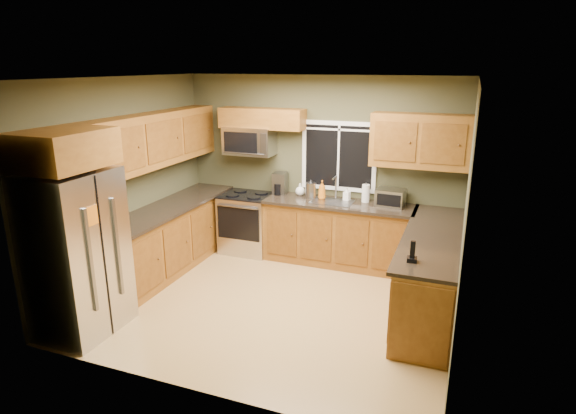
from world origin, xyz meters
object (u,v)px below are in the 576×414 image
Objects in this scene: soap_bottle_c at (300,189)px; refrigerator at (77,254)px; paper_towel_roll at (366,193)px; range at (248,222)px; coffee_maker at (280,184)px; microwave at (249,141)px; toaster_oven at (390,198)px; soap_bottle_a at (322,190)px; cordless_phone at (412,255)px; soap_bottle_b at (347,194)px; kettle at (311,190)px.

refrigerator is at bearing -116.70° from soap_bottle_c.
soap_bottle_c is (-1.00, 0.01, -0.04)m from paper_towel_roll.
soap_bottle_c is (0.80, 0.19, 0.56)m from range.
coffee_maker reaches higher than paper_towel_roll.
microwave is (-0.00, 0.14, 1.26)m from range.
refrigerator is 4.44× the size of toaster_oven.
coffee_maker is (0.48, 0.17, 0.62)m from range.
soap_bottle_a is 2.45m from cordless_phone.
cordless_phone is (0.53, -1.91, -0.05)m from toaster_oven.
microwave is at bearing 178.37° from soap_bottle_a.
soap_bottle_c is (-0.37, 0.09, -0.05)m from soap_bottle_a.
soap_bottle_a is 0.37m from soap_bottle_b.
paper_towel_roll is at bearing 167.11° from toaster_oven.
kettle is 1.48× the size of soap_bottle_b.
range is 2.32× the size of toaster_oven.
paper_towel_roll is at bearing 1.27° from microwave.
paper_towel_roll is 1.00m from soap_bottle_c.
soap_bottle_b is (0.53, 0.07, -0.03)m from kettle.
range is at bearing -174.04° from soap_bottle_b.
coffee_maker is (0.48, 0.03, -0.64)m from microwave.
refrigerator reaches higher than soap_bottle_a.
paper_towel_roll is at bearing 5.58° from range.
paper_towel_roll reaches higher than cordless_phone.
soap_bottle_b is at bearing 8.98° from soap_bottle_a.
soap_bottle_a is (-1.00, 0.01, 0.02)m from toaster_oven.
microwave reaches higher than soap_bottle_b.
range is 3.31× the size of kettle.
cordless_phone is at bearing -65.80° from paper_towel_roll.
kettle is at bearing 5.33° from range.
refrigerator is at bearing -130.21° from paper_towel_roll.
cordless_phone reaches higher than soap_bottle_c.
soap_bottle_a is at bearing 57.09° from refrigerator.
cordless_phone is at bearing -74.49° from toaster_oven.
soap_bottle_b is at bearing 52.86° from refrigerator.
soap_bottle_c is at bearing 63.30° from refrigerator.
microwave reaches higher than range.
microwave is at bearing -176.10° from soap_bottle_c.
microwave reaches higher than kettle.
soap_bottle_b is (-0.27, -0.02, -0.03)m from paper_towel_roll.
range is 0.80m from coffee_maker.
toaster_oven is at bearing 2.44° from range.
kettle is 1.29× the size of cordless_phone.
soap_bottle_a is at bearing -171.02° from soap_bottle_b.
soap_bottle_b is (2.22, 2.93, 0.14)m from refrigerator.
kettle is at bearing 131.64° from cordless_phone.
paper_towel_roll is 1.54× the size of soap_bottle_c.
coffee_maker is at bearing 68.30° from refrigerator.
soap_bottle_b is at bearing 5.96° from range.
kettle is at bearing 59.46° from refrigerator.
toaster_oven is 1.43× the size of kettle.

